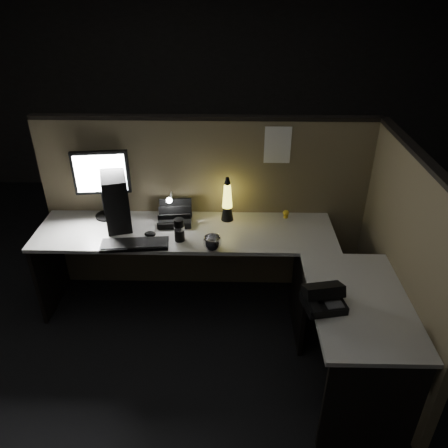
{
  "coord_description": "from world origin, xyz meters",
  "views": [
    {
      "loc": [
        0.21,
        -2.28,
        2.47
      ],
      "look_at": [
        0.15,
        0.35,
        0.93
      ],
      "focal_mm": 35.0,
      "sensor_mm": 36.0,
      "label": 1
    }
  ],
  "objects_px": {
    "pc_tower": "(116,198)",
    "monitor": "(102,178)",
    "desk_phone": "(323,298)",
    "keyboard": "(135,244)",
    "lava_lamp": "(227,203)"
  },
  "relations": [
    {
      "from": "pc_tower",
      "to": "keyboard",
      "type": "distance_m",
      "value": 0.44
    },
    {
      "from": "monitor",
      "to": "desk_phone",
      "type": "xyz_separation_m",
      "value": [
        1.56,
        -1.07,
        -0.28
      ]
    },
    {
      "from": "pc_tower",
      "to": "monitor",
      "type": "height_order",
      "value": "monitor"
    },
    {
      "from": "pc_tower",
      "to": "monitor",
      "type": "distance_m",
      "value": 0.2
    },
    {
      "from": "lava_lamp",
      "to": "desk_phone",
      "type": "distance_m",
      "value": 1.18
    },
    {
      "from": "keyboard",
      "to": "lava_lamp",
      "type": "height_order",
      "value": "lava_lamp"
    },
    {
      "from": "pc_tower",
      "to": "desk_phone",
      "type": "height_order",
      "value": "pc_tower"
    },
    {
      "from": "pc_tower",
      "to": "keyboard",
      "type": "xyz_separation_m",
      "value": [
        0.2,
        -0.34,
        -0.2
      ]
    },
    {
      "from": "pc_tower",
      "to": "lava_lamp",
      "type": "bearing_deg",
      "value": -12.74
    },
    {
      "from": "keyboard",
      "to": "pc_tower",
      "type": "bearing_deg",
      "value": 114.55
    },
    {
      "from": "pc_tower",
      "to": "lava_lamp",
      "type": "height_order",
      "value": "pc_tower"
    },
    {
      "from": "pc_tower",
      "to": "monitor",
      "type": "bearing_deg",
      "value": 122.0
    },
    {
      "from": "pc_tower",
      "to": "lava_lamp",
      "type": "xyz_separation_m",
      "value": [
        0.86,
        0.06,
        -0.06
      ]
    },
    {
      "from": "monitor",
      "to": "desk_phone",
      "type": "height_order",
      "value": "monitor"
    },
    {
      "from": "lava_lamp",
      "to": "desk_phone",
      "type": "xyz_separation_m",
      "value": [
        0.58,
        -1.02,
        -0.1
      ]
    }
  ]
}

